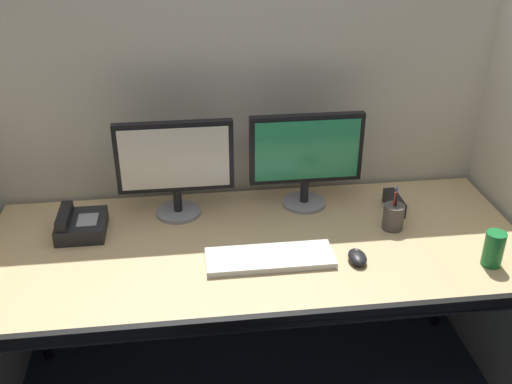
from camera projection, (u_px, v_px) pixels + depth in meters
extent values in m
cube|color=beige|center=(244.00, 178.00, 2.47)|extent=(2.20, 0.05, 1.55)
cube|color=tan|center=(258.00, 248.00, 2.11)|extent=(1.90, 0.80, 0.04)
cube|color=black|center=(274.00, 321.00, 1.77)|extent=(1.90, 0.02, 0.05)
cylinder|color=black|center=(35.00, 293.00, 2.49)|extent=(0.04, 0.04, 0.70)
cylinder|color=black|center=(445.00, 262.00, 2.68)|extent=(0.04, 0.04, 0.70)
cylinder|color=gray|center=(179.00, 212.00, 2.29)|extent=(0.17, 0.17, 0.01)
cylinder|color=black|center=(178.00, 200.00, 2.26)|extent=(0.03, 0.03, 0.09)
cube|color=black|center=(175.00, 157.00, 2.18)|extent=(0.43, 0.03, 0.27)
cube|color=silver|center=(175.00, 159.00, 2.16)|extent=(0.39, 0.01, 0.23)
cylinder|color=gray|center=(304.00, 203.00, 2.35)|extent=(0.17, 0.17, 0.01)
cylinder|color=black|center=(304.00, 191.00, 2.33)|extent=(0.03, 0.03, 0.09)
cube|color=black|center=(306.00, 149.00, 2.24)|extent=(0.43, 0.03, 0.27)
cube|color=#268C59|center=(307.00, 150.00, 2.23)|extent=(0.39, 0.01, 0.23)
cube|color=silver|center=(270.00, 258.00, 2.00)|extent=(0.43, 0.15, 0.02)
ellipsoid|color=black|center=(357.00, 257.00, 2.00)|extent=(0.06, 0.10, 0.03)
cylinder|color=#59595B|center=(356.00, 251.00, 2.01)|extent=(0.01, 0.01, 0.01)
cube|color=black|center=(82.00, 226.00, 2.15)|extent=(0.17, 0.19, 0.06)
cube|color=black|center=(64.00, 216.00, 2.13)|extent=(0.04, 0.17, 0.03)
cube|color=gray|center=(87.00, 220.00, 2.13)|extent=(0.07, 0.09, 0.00)
cylinder|color=#4C4742|center=(393.00, 217.00, 2.17)|extent=(0.08, 0.08, 0.09)
cylinder|color=red|center=(393.00, 209.00, 2.16)|extent=(0.01, 0.01, 0.14)
cylinder|color=#263FB2|center=(395.00, 206.00, 2.16)|extent=(0.01, 0.01, 0.15)
cylinder|color=black|center=(395.00, 210.00, 2.15)|extent=(0.01, 0.01, 0.13)
cylinder|color=#197233|center=(494.00, 249.00, 1.96)|extent=(0.07, 0.07, 0.12)
cube|color=black|center=(394.00, 203.00, 2.30)|extent=(0.04, 0.15, 0.06)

